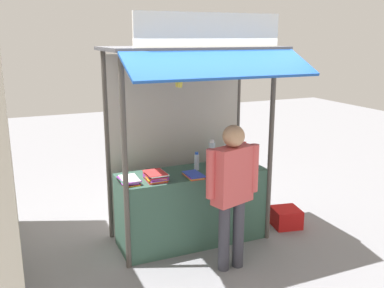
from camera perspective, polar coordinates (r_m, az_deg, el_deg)
ground_plane at (r=5.58m, az=0.00°, el=-12.67°), size 20.00×20.00×0.00m
stall_counter at (r=5.39m, az=0.00°, el=-8.34°), size 1.82×0.63×0.91m
stall_structure at (r=5.19m, az=-0.67°, el=4.70°), size 2.02×1.56×2.76m
water_bottle_far_left at (r=5.29m, az=0.63°, el=-2.35°), size 0.06×0.06×0.22m
water_bottle_mid_left at (r=5.56m, az=6.44°, el=-1.61°), size 0.06×0.06×0.22m
water_bottle_left at (r=5.54m, az=2.64°, el=-1.13°), size 0.09×0.09×0.32m
water_bottle_far_right at (r=5.68m, az=6.96°, el=-1.10°), size 0.07×0.07×0.26m
water_bottle_mid_right at (r=5.42m, az=4.51°, el=-1.68°), size 0.08×0.08×0.28m
magazine_stack_rear_center at (r=5.18m, az=4.51°, el=-3.51°), size 0.22×0.28×0.08m
magazine_stack_right at (r=4.89m, az=-8.40°, el=-4.82°), size 0.22×0.33×0.06m
magazine_stack_center at (r=5.06m, az=0.20°, el=-4.16°), size 0.20×0.32×0.04m
magazine_stack_back_left at (r=4.94m, az=-4.87°, el=-4.28°), size 0.25×0.31×0.10m
banana_bunch_inner_right at (r=4.76m, az=5.51°, el=9.34°), size 0.08×0.08×0.22m
banana_bunch_inner_left at (r=4.50m, az=-1.71°, el=8.45°), size 0.10×0.10×0.28m
vendor_person at (r=4.61m, az=5.41°, el=-5.40°), size 0.62×0.33×1.63m
plastic_crate at (r=6.05m, az=12.38°, el=-9.52°), size 0.42×0.42×0.25m
neighbour_wall at (r=4.99m, az=-24.23°, el=0.34°), size 0.20×2.40×2.87m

